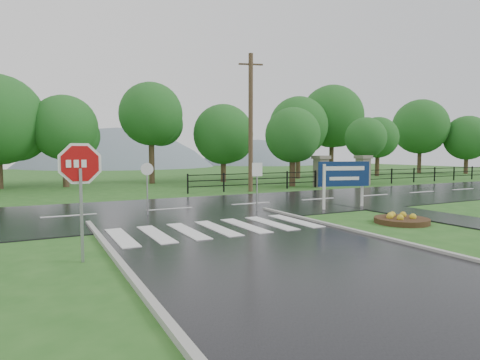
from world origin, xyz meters
TOP-DOWN VIEW (x-y plane):
  - ground at (0.00, 0.00)m, footprint 120.00×120.00m
  - main_road at (0.00, 10.00)m, footprint 90.00×8.00m
  - walkway at (8.50, 4.00)m, footprint 2.20×11.00m
  - crosswalk at (0.00, 5.00)m, footprint 6.50×2.80m
  - pillar_west at (13.00, 16.00)m, footprint 1.00×1.00m
  - pillar_east at (17.00, 16.00)m, footprint 1.00×1.00m
  - fence_west at (7.75, 16.00)m, footprint 9.58×0.08m
  - fence_east at (27.75, 16.00)m, footprint 20.58×0.08m
  - hills at (3.49, 65.00)m, footprint 102.00×48.00m
  - treeline at (1.00, 24.00)m, footprint 83.20×5.20m
  - stop_sign at (-4.25, 2.98)m, footprint 1.28×0.07m
  - estate_billboard at (6.91, 6.87)m, footprint 2.30×0.73m
  - flower_bed at (6.24, 3.15)m, footprint 1.85×1.85m
  - reg_sign_small at (3.02, 7.72)m, footprint 0.46×0.07m
  - reg_sign_round at (-1.25, 8.85)m, footprint 0.48×0.12m
  - utility_pole_east at (7.01, 15.50)m, footprint 1.48×0.58m
  - entrance_tree_left at (11.59, 17.50)m, footprint 3.99×3.99m
  - entrance_tree_right at (18.68, 17.50)m, footprint 3.29×3.29m

SIDE VIEW (x-z plane):
  - hills at x=3.49m, z-range -39.54..8.46m
  - ground at x=0.00m, z-range 0.00..0.00m
  - main_road at x=0.00m, z-range -0.02..0.02m
  - walkway at x=8.50m, z-range -0.02..0.02m
  - treeline at x=1.00m, z-range -5.00..5.00m
  - crosswalk at x=0.00m, z-range 0.05..0.07m
  - flower_bed at x=6.24m, z-range -0.05..0.32m
  - fence_west at x=7.75m, z-range 0.12..1.32m
  - fence_east at x=27.75m, z-range 0.14..1.34m
  - pillar_west at x=13.00m, z-range 0.06..2.30m
  - pillar_east at x=17.00m, z-range 0.06..2.30m
  - reg_sign_round at x=-1.25m, z-range 0.29..2.37m
  - estate_billboard at x=6.91m, z-range 0.39..2.47m
  - reg_sign_small at x=3.02m, z-range 0.44..2.49m
  - stop_sign at x=-4.25m, z-range 0.55..3.42m
  - entrance_tree_right at x=18.68m, z-range 0.97..6.25m
  - entrance_tree_left at x=11.59m, z-range 0.84..6.55m
  - utility_pole_east at x=7.01m, z-range 0.07..8.65m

